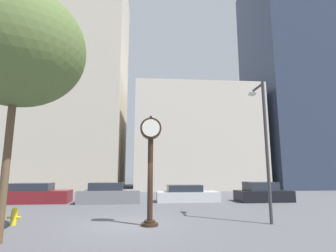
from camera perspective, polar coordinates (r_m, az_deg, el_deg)
name	(u,v)px	position (r m, az deg, el deg)	size (l,w,h in m)	color
ground_plane	(131,225)	(11.57, -8.14, -20.54)	(200.00, 200.00, 0.00)	#515156
building_tall_tower	(77,81)	(38.67, -19.20, 9.23)	(12.93, 12.00, 28.92)	#BCB29E
building_storefront_row	(194,140)	(36.21, 5.67, -2.99)	(15.74, 12.00, 12.96)	beige
building_glass_modern	(296,76)	(43.91, 26.04, 9.67)	(12.72, 12.00, 32.22)	#2D384C
street_clock	(150,154)	(11.12, -3.83, -6.11)	(0.90, 0.68, 4.54)	black
car_maroon	(34,194)	(21.02, -27.07, -13.14)	(4.75, 1.92, 1.37)	maroon
car_grey	(109,194)	(19.36, -12.82, -14.28)	(4.29, 2.01, 1.41)	slate
car_silver	(187,194)	(19.94, 4.10, -14.63)	(4.57, 1.84, 1.20)	#BCBCC1
car_black	(263,193)	(21.03, 19.89, -13.60)	(3.93, 2.07, 1.41)	black
fire_hydrant_near	(14,216)	(13.01, -30.52, -16.54)	(0.53, 0.23, 0.70)	yellow
street_lamp_right	(262,128)	(12.73, 19.72, -0.33)	(0.36, 1.57, 6.22)	#38383D
bare_tree	(18,49)	(10.72, -29.81, 14.40)	(4.50, 4.50, 8.37)	brown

